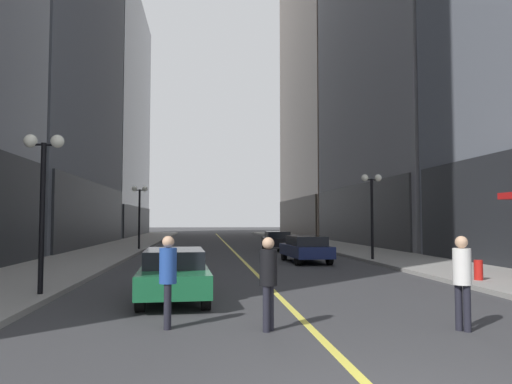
{
  "coord_description": "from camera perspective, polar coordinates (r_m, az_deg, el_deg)",
  "views": [
    {
      "loc": [
        -2.12,
        -5.05,
        2.12
      ],
      "look_at": [
        1.93,
        31.56,
        4.24
      ],
      "focal_mm": 34.06,
      "sensor_mm": 36.0,
      "label": 1
    }
  ],
  "objects": [
    {
      "name": "lane_centre_stripe",
      "position": [
        40.16,
        -3.31,
        -6.31
      ],
      "size": [
        0.16,
        70.0,
        0.01
      ],
      "primitive_type": "cube",
      "color": "#E5D64C",
      "rests_on": "ground"
    },
    {
      "name": "ground_plane",
      "position": [
        40.16,
        -3.31,
        -6.31
      ],
      "size": [
        200.0,
        200.0,
        0.0
      ],
      "primitive_type": "plane",
      "color": "#38383A"
    },
    {
      "name": "pedestrian_in_white_shirt",
      "position": [
        10.22,
        23.05,
        -8.96
      ],
      "size": [
        0.48,
        0.48,
        1.81
      ],
      "color": "black",
      "rests_on": "ground"
    },
    {
      "name": "building_left_far",
      "position": [
        68.09,
        -18.87,
        8.51
      ],
      "size": [
        12.86,
        26.0,
        31.82
      ],
      "color": "slate",
      "rests_on": "ground"
    },
    {
      "name": "sidewalk_right",
      "position": [
        41.42,
        8.23,
        -6.09
      ],
      "size": [
        4.5,
        78.0,
        0.15
      ],
      "primitive_type": "cube",
      "color": "gray",
      "rests_on": "ground"
    },
    {
      "name": "street_lamp_left_far",
      "position": [
        34.13,
        -13.52,
        -1.29
      ],
      "size": [
        1.06,
        0.36,
        4.43
      ],
      "color": "black",
      "rests_on": "ground"
    },
    {
      "name": "building_right_far",
      "position": [
        71.07,
        9.72,
        14.37
      ],
      "size": [
        12.75,
        26.0,
        47.44
      ],
      "color": "gray",
      "rests_on": "ground"
    },
    {
      "name": "car_navy",
      "position": [
        24.39,
        5.85,
        -6.57
      ],
      "size": [
        1.94,
        4.48,
        1.32
      ],
      "color": "#141E4C",
      "rests_on": "ground"
    },
    {
      "name": "pedestrian_in_blue_hoodie",
      "position": [
        9.78,
        -10.3,
        -9.45
      ],
      "size": [
        0.35,
        0.35,
        1.8
      ],
      "color": "black",
      "rests_on": "ground"
    },
    {
      "name": "sidewalk_left",
      "position": [
        40.57,
        -15.09,
        -6.07
      ],
      "size": [
        4.5,
        78.0,
        0.15
      ],
      "primitive_type": "cube",
      "color": "gray",
      "rests_on": "ground"
    },
    {
      "name": "fire_hydrant_right",
      "position": [
        17.69,
        24.67,
        -8.57
      ],
      "size": [
        0.28,
        0.28,
        0.8
      ],
      "primitive_type": "cylinder",
      "color": "red",
      "rests_on": "ground"
    },
    {
      "name": "street_lamp_left_near",
      "position": [
        14.29,
        -23.73,
        1.56
      ],
      "size": [
        1.06,
        0.36,
        4.43
      ],
      "color": "black",
      "rests_on": "ground"
    },
    {
      "name": "car_black",
      "position": [
        34.09,
        2.47,
        -5.65
      ],
      "size": [
        1.81,
        4.22,
        1.32
      ],
      "color": "black",
      "rests_on": "ground"
    },
    {
      "name": "pedestrian_in_black_coat",
      "position": [
        9.42,
        1.45,
        -9.82
      ],
      "size": [
        0.47,
        0.47,
        1.79
      ],
      "color": "black",
      "rests_on": "ground"
    },
    {
      "name": "car_green",
      "position": [
        13.31,
        -9.6,
        -9.28
      ],
      "size": [
        1.97,
        4.63,
        1.32
      ],
      "color": "#196038",
      "rests_on": "ground"
    },
    {
      "name": "street_lamp_right_mid",
      "position": [
        25.22,
        13.44,
        -0.62
      ],
      "size": [
        1.06,
        0.36,
        4.43
      ],
      "color": "black",
      "rests_on": "ground"
    }
  ]
}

